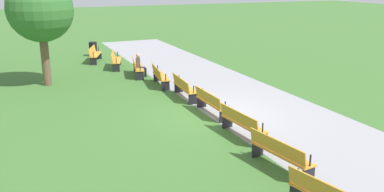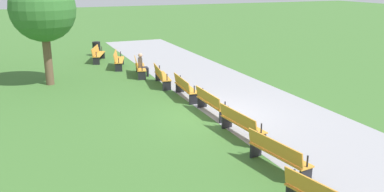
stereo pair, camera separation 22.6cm
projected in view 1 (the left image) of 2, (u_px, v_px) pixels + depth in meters
The scene contains 13 objects.
ground_plane at pixel (212, 114), 14.79m from camera, with size 120.00×120.00×0.00m, color #3D6B2D.
path_paving at pixel (260, 108), 15.58m from camera, with size 37.76×4.51×0.01m, color #939399.
bench_0 at pixel (94, 54), 23.96m from camera, with size 2.02×1.12×0.89m.
bench_1 at pixel (115, 60), 22.28m from camera, with size 2.03×1.00×0.89m.
bench_2 at pixel (137, 67), 20.49m from camera, with size 2.03×0.87×0.89m.
bench_3 at pixel (160, 76), 18.62m from camera, with size 2.03×0.74×0.89m.
bench_4 at pixel (184, 87), 16.66m from camera, with size 2.01×0.61×0.89m.
bench_5 at pixel (211, 102), 14.63m from camera, with size 1.98×0.47×0.89m.
bench_6 at pixel (242, 123), 12.54m from camera, with size 2.01×0.61×0.89m.
bench_7 at pixel (280, 153), 10.39m from camera, with size 2.03×0.74×0.89m.
person_seated at pixel (140, 64), 20.31m from camera, with size 0.41×0.57×1.20m.
tree_1 at pixel (40, 10), 17.92m from camera, with size 2.92×2.92×4.94m.
trash_bin at pixel (93, 49), 25.77m from camera, with size 0.50×0.50×0.90m, color black.
Camera 1 is at (12.53, -6.31, 4.79)m, focal length 37.84 mm.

